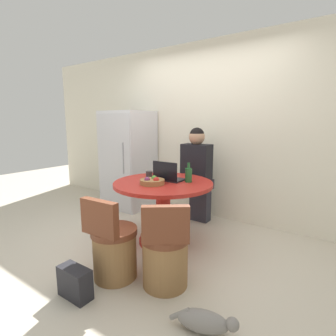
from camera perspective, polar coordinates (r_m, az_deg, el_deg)
name	(u,v)px	position (r m, az deg, el deg)	size (l,w,h in m)	color
ground_plane	(147,250)	(3.13, -4.62, -17.39)	(12.00, 12.00, 0.00)	beige
wall_back	(208,131)	(4.02, 8.60, 7.91)	(7.00, 0.06, 2.60)	silver
refrigerator	(128,160)	(4.48, -8.64, 1.79)	(0.75, 0.70, 1.62)	silver
dining_table	(163,201)	(3.12, -1.06, -7.14)	(1.16, 1.16, 0.75)	#B2261E
chair_near_camera	(114,249)	(2.58, -11.78, -16.94)	(0.42, 0.43, 0.79)	olive
chair_near_right_corner	(165,256)	(2.42, -0.63, -18.64)	(0.49, 0.49, 0.79)	olive
person_seated	(198,171)	(3.71, 6.47, -0.63)	(0.40, 0.37, 1.36)	#2D2D38
laptop	(168,176)	(3.12, 0.06, -1.84)	(0.34, 0.23, 0.23)	#232328
fruit_bowl	(152,181)	(2.94, -3.43, -2.92)	(0.28, 0.28, 0.09)	olive
coffee_cup	(149,174)	(3.30, -4.12, -1.38)	(0.08, 0.08, 0.08)	#383333
bottle	(189,175)	(3.04, 4.50, -1.44)	(0.08, 0.08, 0.23)	#23602D
cat	(205,321)	(2.11, 7.96, -30.15)	(0.47, 0.25, 0.16)	gray
handbag	(75,283)	(2.48, -19.60, -22.44)	(0.30, 0.14, 0.26)	#232328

